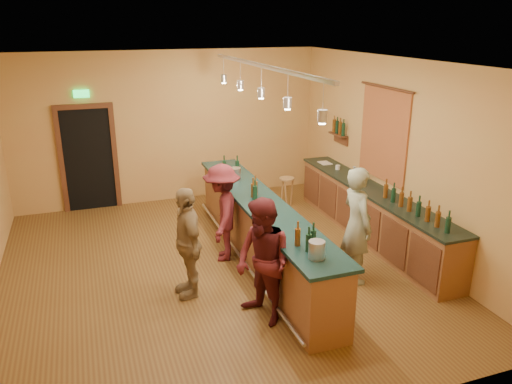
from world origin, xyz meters
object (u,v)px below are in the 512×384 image
object	(u,v)px
back_counter	(372,213)
customer_c	(222,213)
tasting_bar	(261,227)
bar_stool	(287,184)
customer_b	(187,242)
customer_a	(263,262)
bartender	(357,225)

from	to	relation	value
back_counter	customer_c	bearing A→B (deg)	177.16
tasting_bar	customer_c	xyz separation A→B (m)	(-0.55, 0.32, 0.20)
back_counter	bar_stool	bearing A→B (deg)	111.50
customer_c	tasting_bar	bearing A→B (deg)	79.94
customer_b	customer_c	xyz separation A→B (m)	(0.77, 0.94, -0.00)
tasting_bar	customer_b	xyz separation A→B (m)	(-1.32, -0.62, 0.20)
customer_c	bar_stool	bearing A→B (deg)	154.21
back_counter	customer_b	bearing A→B (deg)	-167.05
tasting_bar	bar_stool	xyz separation A→B (m)	(1.38, 2.20, -0.11)
tasting_bar	customer_b	world-z (taller)	customer_b
back_counter	customer_c	xyz separation A→B (m)	(-2.73, 0.14, 0.32)
back_counter	customer_a	xyz separation A→B (m)	(-2.73, -1.79, 0.35)
customer_a	bar_stool	xyz separation A→B (m)	(1.93, 3.81, -0.35)
tasting_bar	bar_stool	bearing A→B (deg)	57.86
bar_stool	bartender	bearing A→B (deg)	-94.37
customer_b	bar_stool	xyz separation A→B (m)	(2.71, 2.83, -0.32)
customer_a	customer_c	world-z (taller)	customer_a
customer_a	bar_stool	distance (m)	4.29
back_counter	bartender	bearing A→B (deg)	-130.57
back_counter	customer_c	size ratio (longest dim) A/B	2.82
tasting_bar	customer_a	xyz separation A→B (m)	(-0.55, -1.61, 0.23)
customer_a	tasting_bar	bearing A→B (deg)	142.56
back_counter	tasting_bar	xyz separation A→B (m)	(-2.18, -0.18, 0.12)
tasting_bar	customer_a	size ratio (longest dim) A/B	3.03
customer_b	bar_stool	world-z (taller)	customer_b
tasting_bar	bartender	world-z (taller)	bartender
back_counter	tasting_bar	distance (m)	2.19
bartender	customer_c	xyz separation A→B (m)	(-1.68, 1.35, -0.08)
customer_a	customer_b	world-z (taller)	customer_a
customer_c	customer_b	bearing A→B (deg)	-19.57
back_counter	customer_a	bearing A→B (deg)	-146.75
customer_c	bar_stool	size ratio (longest dim) A/B	2.52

